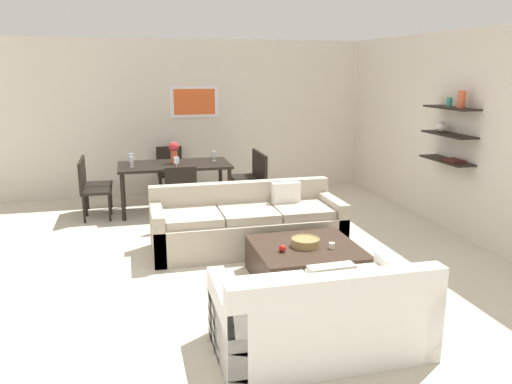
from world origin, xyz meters
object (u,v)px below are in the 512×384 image
at_px(apple_on_coffee_table, 282,248).
at_px(dining_table, 174,168).
at_px(wine_glass_foot, 176,160).
at_px(dining_chair_left_far, 92,181).
at_px(wine_glass_left_far, 131,157).
at_px(candle_jar, 332,246).
at_px(wine_glass_right_far, 214,154).
at_px(dining_chair_head, 170,169).
at_px(decorative_bowl, 305,242).
at_px(dining_chair_left_near, 90,186).
at_px(coffee_table, 306,263).
at_px(dining_chair_foot, 180,192).
at_px(loveseat_white, 321,316).
at_px(wine_glass_left_near, 131,160).
at_px(dining_chair_right_near, 256,178).
at_px(centerpiece_vase, 174,150).
at_px(dining_chair_right_far, 250,173).
at_px(sofa_beige, 247,225).

xyz_separation_m(apple_on_coffee_table, dining_table, (-0.79, 3.24, 0.26)).
bearing_deg(wine_glass_foot, dining_chair_left_far, 154.32).
xyz_separation_m(apple_on_coffee_table, wine_glass_left_far, (-1.44, 3.35, 0.45)).
bearing_deg(candle_jar, wine_glass_right_far, 101.15).
height_order(dining_chair_head, wine_glass_right_far, wine_glass_right_far).
height_order(decorative_bowl, dining_chair_left_near, dining_chair_left_near).
bearing_deg(coffee_table, dining_chair_foot, 115.70).
relative_size(loveseat_white, wine_glass_right_far, 10.66).
xyz_separation_m(dining_table, dining_chair_left_near, (-1.27, -0.21, -0.17)).
relative_size(loveseat_white, dining_chair_head, 1.89).
bearing_deg(apple_on_coffee_table, wine_glass_left_near, 114.75).
bearing_deg(dining_chair_left_far, wine_glass_foot, -25.68).
height_order(coffee_table, wine_glass_left_far, wine_glass_left_far).
xyz_separation_m(apple_on_coffee_table, wine_glass_right_far, (-0.14, 3.35, 0.44)).
bearing_deg(loveseat_white, dining_chair_right_near, 82.81).
height_order(dining_table, centerpiece_vase, centerpiece_vase).
relative_size(candle_jar, wine_glass_foot, 0.37).
distance_m(dining_chair_head, wine_glass_left_near, 1.23).
xyz_separation_m(apple_on_coffee_table, dining_chair_right_far, (0.48, 3.44, 0.09)).
xyz_separation_m(dining_chair_left_near, centerpiece_vase, (1.27, 0.26, 0.45)).
bearing_deg(dining_chair_left_near, wine_glass_left_near, 8.60).
xyz_separation_m(candle_jar, dining_chair_right_far, (-0.05, 3.47, 0.09)).
xyz_separation_m(loveseat_white, dining_chair_left_near, (-2.00, 4.28, 0.21)).
bearing_deg(dining_table, wine_glass_foot, -90.00).
relative_size(sofa_beige, dining_table, 1.36).
bearing_deg(dining_chair_right_far, dining_chair_foot, -139.66).
distance_m(sofa_beige, candle_jar, 1.41).
bearing_deg(decorative_bowl, wine_glass_left_far, 118.00).
height_order(coffee_table, apple_on_coffee_table, apple_on_coffee_table).
bearing_deg(dining_chair_foot, wine_glass_right_far, 56.55).
height_order(apple_on_coffee_table, dining_chair_head, dining_chair_head).
height_order(apple_on_coffee_table, dining_table, dining_table).
relative_size(loveseat_white, dining_table, 0.97).
relative_size(coffee_table, wine_glass_left_near, 6.89).
height_order(apple_on_coffee_table, wine_glass_left_far, wine_glass_left_far).
xyz_separation_m(wine_glass_left_far, wine_glass_right_far, (1.30, 0.00, -0.00)).
bearing_deg(wine_glass_right_far, decorative_bowl, -82.52).
xyz_separation_m(dining_chair_left_far, dining_chair_foot, (1.27, -1.08, 0.00)).
height_order(dining_table, dining_chair_right_far, dining_chair_right_far).
relative_size(apple_on_coffee_table, wine_glass_right_far, 0.48).
height_order(coffee_table, dining_chair_left_far, dining_chair_left_far).
bearing_deg(wine_glass_left_far, coffee_table, -61.83).
bearing_deg(wine_glass_right_far, dining_chair_left_far, 177.21).
bearing_deg(dining_chair_right_near, wine_glass_left_near, 177.21).
height_order(wine_glass_left_near, centerpiece_vase, centerpiece_vase).
distance_m(decorative_bowl, dining_chair_head, 4.14).
height_order(dining_chair_right_near, centerpiece_vase, centerpiece_vase).
distance_m(coffee_table, decorative_bowl, 0.24).
xyz_separation_m(loveseat_white, dining_chair_head, (-0.73, 5.35, 0.21)).
height_order(loveseat_white, centerpiece_vase, centerpiece_vase).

